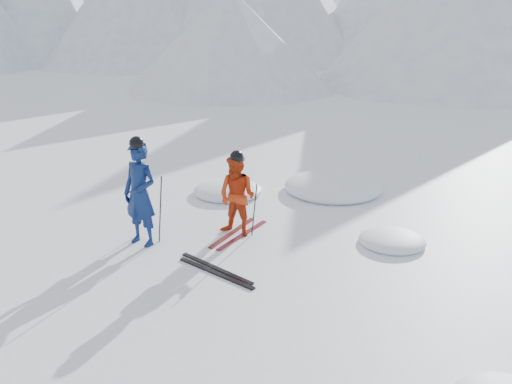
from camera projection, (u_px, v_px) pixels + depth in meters
The scene contains 12 objects.
ground at pixel (307, 276), 9.04m from camera, with size 160.00×160.00×0.00m, color white.
skier_blue at pixel (140, 194), 10.00m from camera, with size 0.72×0.47×1.97m, color #0D1F52.
skier_red at pixel (237, 196), 10.47m from camera, with size 0.78×0.61×1.60m, color #BD320F.
pole_blue_left at pixel (135, 206), 10.37m from camera, with size 0.02×0.02×1.31m, color black.
pole_blue_right at pixel (160, 210), 10.18m from camera, with size 0.02×0.02×1.31m, color black.
pole_red_left at pixel (232, 203), 10.91m from camera, with size 0.02×0.02×1.07m, color black.
pole_red_right at pixel (254, 210), 10.53m from camera, with size 0.02×0.02×1.07m, color black.
ski_worn_left at pixel (233, 232), 10.78m from camera, with size 0.09×1.70×0.03m, color black.
ski_worn_right at pixel (243, 235), 10.66m from camera, with size 0.09×1.70×0.03m, color black.
ski_loose_a at pixel (216, 268), 9.27m from camera, with size 0.09×1.70×0.03m, color black.
ski_loose_b at pixel (216, 273), 9.10m from camera, with size 0.09×1.70×0.03m, color black.
snow_lumps at pixel (323, 206), 12.29m from camera, with size 8.49×8.03×0.53m.
Camera 1 is at (3.61, -7.34, 4.18)m, focal length 38.00 mm.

